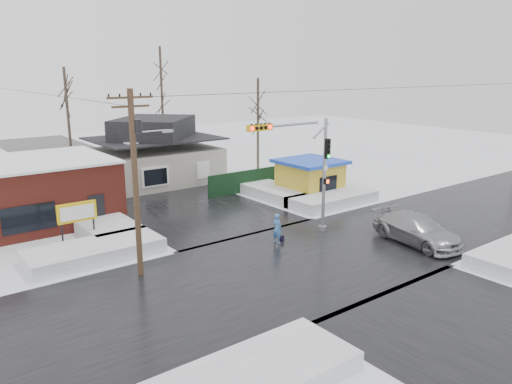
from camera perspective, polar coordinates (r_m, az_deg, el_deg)
ground at (r=26.94m, az=6.04°, el=-7.63°), size 120.00×120.00×0.00m
road_ns at (r=26.94m, az=6.04°, el=-7.61°), size 10.00×120.00×0.02m
road_ew at (r=26.94m, az=6.04°, el=-7.61°), size 120.00×10.00×0.02m
snowbank_nw at (r=28.08m, az=-17.94°, el=-6.47°), size 7.00×3.00×0.80m
snowbank_ne at (r=37.60m, az=8.73°, el=-0.80°), size 7.00×3.00×0.80m
snowbank_sw at (r=16.83m, az=-0.31°, el=-20.50°), size 7.00×3.00×0.70m
snowbank_nside_w at (r=33.19m, az=-17.64°, el=-3.31°), size 3.00×8.00×0.80m
snowbank_nside_e at (r=39.85m, az=1.55°, el=0.20°), size 3.00×8.00×0.80m
traffic_signal at (r=29.38m, az=5.75°, el=3.42°), size 6.05×0.68×7.00m
utility_pole at (r=24.03m, az=-13.52°, el=2.13°), size 3.15×0.44×9.00m
brick_building at (r=35.53m, az=-26.13°, el=-0.18°), size 12.20×8.20×4.12m
marquee_sign at (r=29.89m, az=-19.78°, el=-2.32°), size 2.20×0.21×2.55m
house at (r=45.10m, az=-11.50°, el=4.42°), size 10.40×8.40×5.76m
kiosk at (r=39.75m, az=6.19°, el=1.66°), size 4.60×4.60×2.88m
fence at (r=40.97m, az=-0.75°, el=1.30°), size 8.00×0.12×1.80m
tree_far_left at (r=46.10m, az=-20.91°, el=10.67°), size 3.00×3.00×10.00m
tree_far_mid at (r=51.66m, az=-10.82°, el=13.35°), size 3.00×3.00×12.00m
tree_far_right at (r=48.16m, az=0.23°, el=10.72°), size 3.00×3.00×9.00m
pedestrian at (r=28.86m, az=2.43°, el=-4.20°), size 0.52×0.70×1.77m
car at (r=30.28m, az=17.91°, el=-4.13°), size 3.05×5.95×1.65m
shopping_bag at (r=29.33m, az=2.99°, el=-5.38°), size 0.30×0.18×0.35m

